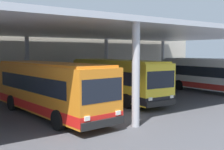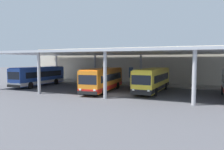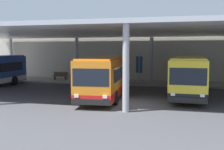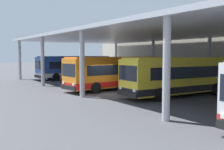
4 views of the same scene
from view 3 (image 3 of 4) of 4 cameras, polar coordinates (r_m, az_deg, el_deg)
ground_plane at (r=18.94m, az=4.31°, el=-6.08°), size 200.00×200.00×0.00m
platform_kerb at (r=30.44m, az=7.91°, el=-1.66°), size 42.00×4.50×0.18m
station_building_facade at (r=33.47m, az=8.54°, el=4.56°), size 48.00×1.60×6.71m
canopy_shelter at (r=24.07m, az=6.55°, el=8.96°), size 40.00×17.00×5.55m
bus_second_bay at (r=21.63m, az=-1.16°, el=-0.22°), size 3.25×10.68×3.17m
bus_middle_bay at (r=22.91m, az=15.93°, el=-0.12°), size 3.13×10.65×3.17m
bench_waiting at (r=33.27m, az=-10.80°, el=-0.13°), size 1.80×0.45×0.92m
trash_bin at (r=32.33m, az=-6.72°, el=-0.20°), size 0.52×0.52×0.98m
banner_sign at (r=29.60m, az=5.72°, el=1.85°), size 0.70×0.12×3.20m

